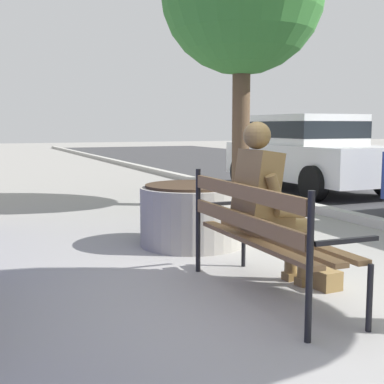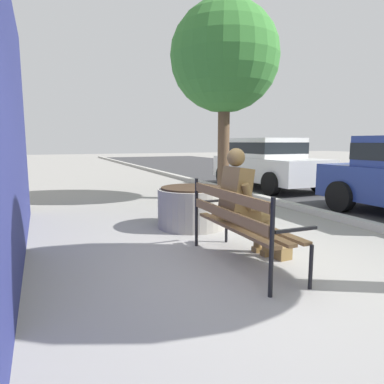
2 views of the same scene
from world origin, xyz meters
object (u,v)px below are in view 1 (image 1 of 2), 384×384
at_px(bronze_statue_seated, 273,208).
at_px(concrete_planter, 192,215).
at_px(parked_car_white, 307,150).
at_px(park_bench, 261,229).

distance_m(bronze_statue_seated, concrete_planter, 1.78).
bearing_deg(concrete_planter, parked_car_white, 131.93).
relative_size(bronze_statue_seated, concrete_planter, 1.18).
height_order(park_bench, parked_car_white, parked_car_white).
relative_size(park_bench, parked_car_white, 0.44).
xyz_separation_m(bronze_statue_seated, concrete_planter, (-1.75, 0.03, -0.33)).
xyz_separation_m(concrete_planter, parked_car_white, (-3.77, 4.19, 0.50)).
bearing_deg(park_bench, parked_car_white, 142.13).
distance_m(park_bench, concrete_planter, 1.96).
bearing_deg(parked_car_white, concrete_planter, -48.07).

